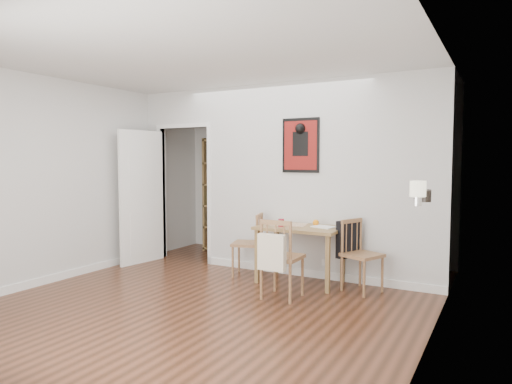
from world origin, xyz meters
The scene contains 15 objects.
ground centered at (0.00, 0.00, 0.00)m, with size 5.20×5.20×0.00m, color #5A2F1D.
room_shell centered at (0.10, 1.34, 1.30)m, with size 5.20×5.20×5.20m.
dining_table centered at (0.53, 1.04, 0.63)m, with size 1.06×0.67×0.72m.
chair_left centered at (-0.23, 1.03, 0.42)m, with size 0.52×0.52×0.85m.
chair_right centered at (1.32, 1.02, 0.44)m, with size 0.60×0.56×0.86m.
chair_front centered at (0.61, 0.33, 0.46)m, with size 0.46×0.52×0.91m.
bookshelf centered at (-1.36, 2.29, 0.95)m, with size 0.81×0.33×1.93m.
fireplace centered at (2.16, 0.25, 0.62)m, with size 0.45×1.25×1.16m.
red_glass centered at (0.32, 0.92, 0.77)m, with size 0.07×0.07×0.10m, color maroon.
orange_fruit centered at (0.68, 1.18, 0.76)m, with size 0.08×0.08×0.08m, color orange.
placemat centered at (0.34, 1.12, 0.72)m, with size 0.44×0.33×0.00m, color beige.
notebook centered at (0.82, 1.09, 0.73)m, with size 0.27×0.20×0.01m, color white.
mantel_lamp centered at (2.12, -0.11, 1.29)m, with size 0.14×0.14×0.22m.
ceramic_jar_a centered at (2.13, 0.31, 1.21)m, with size 0.09×0.09×0.11m, color black.
ceramic_jar_b centered at (2.10, 0.54, 1.21)m, with size 0.08×0.08×0.11m, color black.
Camera 1 is at (2.79, -4.24, 1.56)m, focal length 32.00 mm.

